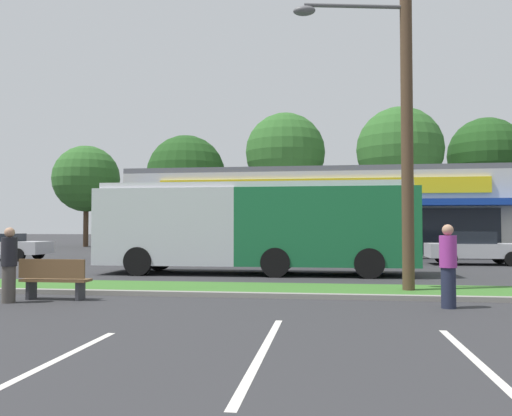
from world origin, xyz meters
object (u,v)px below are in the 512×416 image
(car_3, at_px, (2,246))
(pedestrian_by_pole, at_px, (448,266))
(car_1, at_px, (474,248))
(utility_pole, at_px, (401,80))
(city_bus, at_px, (255,225))
(bus_stop_bench, at_px, (54,278))
(pedestrian_near_bench, at_px, (9,265))

(car_3, bearing_deg, pedestrian_by_pole, -35.72)
(car_1, bearing_deg, utility_pole, -112.20)
(city_bus, xyz_separation_m, pedestrian_by_pole, (5.11, -7.44, -0.89))
(pedestrian_by_pole, bearing_deg, city_bus, 14.18)
(city_bus, bearing_deg, bus_stop_bench, 63.05)
(car_1, height_order, car_3, car_1)
(car_1, bearing_deg, car_3, 179.37)
(car_1, bearing_deg, bus_stop_bench, -133.63)
(car_1, distance_m, car_3, 23.11)
(utility_pole, distance_m, car_1, 13.11)
(car_1, xyz_separation_m, car_3, (-23.11, 0.25, -0.04))
(utility_pole, height_order, pedestrian_by_pole, utility_pole)
(car_1, bearing_deg, pedestrian_by_pole, -106.51)
(bus_stop_bench, bearing_deg, car_3, -52.94)
(bus_stop_bench, xyz_separation_m, pedestrian_near_bench, (-0.77, -0.57, 0.34))
(pedestrian_near_bench, distance_m, pedestrian_by_pole, 9.57)
(city_bus, xyz_separation_m, bus_stop_bench, (-3.68, -7.36, -1.26))
(utility_pole, xyz_separation_m, bus_stop_bench, (-8.15, -2.06, -4.90))
(city_bus, relative_size, bus_stop_bench, 7.08)
(bus_stop_bench, xyz_separation_m, car_1, (12.79, 13.41, 0.25))
(utility_pole, height_order, car_1, utility_pole)
(pedestrian_near_bench, bearing_deg, bus_stop_bench, 6.68)
(utility_pole, distance_m, bus_stop_bench, 9.73)
(city_bus, bearing_deg, pedestrian_near_bench, 60.32)
(bus_stop_bench, relative_size, car_1, 0.38)
(bus_stop_bench, relative_size, pedestrian_by_pole, 0.92)
(utility_pole, height_order, city_bus, utility_pole)
(bus_stop_bench, distance_m, car_1, 18.53)
(utility_pole, xyz_separation_m, pedestrian_by_pole, (0.64, -2.14, -4.53))
(car_3, xyz_separation_m, pedestrian_by_pole, (19.11, -13.74, 0.16))
(pedestrian_near_bench, relative_size, pedestrian_by_pole, 0.96)
(utility_pole, distance_m, pedestrian_near_bench, 10.36)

